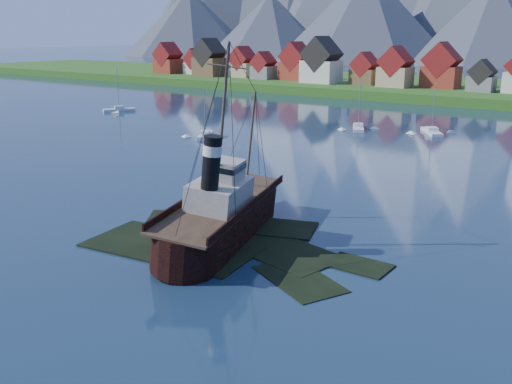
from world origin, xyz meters
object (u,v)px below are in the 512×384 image
Objects in this scene: sailboat_b at (119,110)px; sailboat_c at (358,128)px; tugboat_wreck at (228,211)px; sailboat_a at (205,136)px; sailboat_e at (432,132)px.

sailboat_c is at bearing 41.70° from sailboat_b.
sailboat_a is at bearing 115.47° from tugboat_wreck.
sailboat_a is 49.83m from sailboat_e.
sailboat_b is at bearing 156.56° from sailboat_e.
sailboat_b is 69.36m from sailboat_c.
sailboat_b reaches higher than sailboat_c.
tugboat_wreck is 2.58× the size of sailboat_a.
sailboat_c is (-20.04, 72.45, -2.52)m from tugboat_wreck.
sailboat_b is (-88.42, 60.83, -2.48)m from tugboat_wreck.
sailboat_b is 1.10× the size of sailboat_e.
sailboat_c is at bearing 87.52° from tugboat_wreck.
sailboat_b reaches higher than sailboat_a.
tugboat_wreck is 2.19× the size of sailboat_b.
sailboat_a is at bearing -173.76° from sailboat_e.
sailboat_b reaches higher than sailboat_e.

